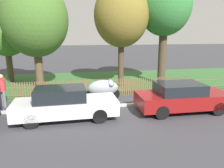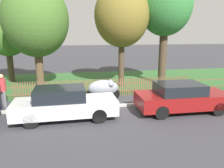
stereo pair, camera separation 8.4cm
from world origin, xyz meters
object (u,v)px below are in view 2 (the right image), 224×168
object	(u,v)px
parked_car_red_compact	(182,97)
pedestrian_near_fence	(3,88)
covered_motorcycle	(104,88)
tree_far_left	(165,6)
tree_behind_motorcycle	(36,20)
parked_car_navy_estate	(64,103)
tree_mid_park	(122,16)
tree_nearest_kerb	(7,32)

from	to	relation	value
parked_car_red_compact	pedestrian_near_fence	xyz separation A→B (m)	(-8.97, 2.35, 0.25)
covered_motorcycle	tree_far_left	xyz separation A→B (m)	(4.91, 3.27, 4.99)
covered_motorcycle	tree_behind_motorcycle	bearing A→B (deg)	141.46
parked_car_navy_estate	tree_behind_motorcycle	xyz separation A→B (m)	(-1.83, 5.78, 3.91)
covered_motorcycle	tree_mid_park	world-z (taller)	tree_mid_park
parked_car_red_compact	tree_behind_motorcycle	xyz separation A→B (m)	(-7.54, 5.74, 3.92)
tree_mid_park	parked_car_red_compact	bearing A→B (deg)	-72.34
pedestrian_near_fence	parked_car_navy_estate	bearing A→B (deg)	15.01
parked_car_red_compact	tree_far_left	world-z (taller)	tree_far_left
tree_behind_motorcycle	pedestrian_near_fence	distance (m)	5.20
parked_car_red_compact	tree_far_left	xyz separation A→B (m)	(1.37, 5.89, 4.96)
covered_motorcycle	tree_mid_park	distance (m)	5.56
pedestrian_near_fence	tree_far_left	bearing A→B (deg)	70.11
tree_nearest_kerb	tree_far_left	bearing A→B (deg)	-14.47
parked_car_navy_estate	parked_car_red_compact	bearing A→B (deg)	-0.84
tree_far_left	covered_motorcycle	bearing A→B (deg)	-146.36
tree_behind_motorcycle	tree_nearest_kerb	bearing A→B (deg)	130.53
pedestrian_near_fence	tree_mid_park	bearing A→B (deg)	76.68
tree_mid_park	covered_motorcycle	bearing A→B (deg)	-118.63
parked_car_navy_estate	tree_far_left	distance (m)	10.48
parked_car_red_compact	pedestrian_near_fence	bearing A→B (deg)	166.01
parked_car_navy_estate	tree_far_left	xyz separation A→B (m)	(7.08, 5.93, 4.95)
parked_car_navy_estate	parked_car_red_compact	distance (m)	5.71
tree_nearest_kerb	tree_far_left	world-z (taller)	tree_far_left
covered_motorcycle	tree_nearest_kerb	size ratio (longest dim) A/B	0.34
parked_car_navy_estate	covered_motorcycle	size ratio (longest dim) A/B	2.32
tree_behind_motorcycle	tree_far_left	size ratio (longest dim) A/B	0.89
tree_behind_motorcycle	parked_car_red_compact	bearing A→B (deg)	-37.30
covered_motorcycle	pedestrian_near_fence	bearing A→B (deg)	-177.72
parked_car_red_compact	tree_nearest_kerb	distance (m)	13.91
parked_car_navy_estate	tree_behind_motorcycle	size ratio (longest dim) A/B	0.65
tree_nearest_kerb	tree_far_left	distance (m)	12.11
covered_motorcycle	tree_mid_park	size ratio (longest dim) A/B	0.28
tree_mid_park	pedestrian_near_fence	bearing A→B (deg)	-154.53
parked_car_navy_estate	pedestrian_near_fence	xyz separation A→B (m)	(-3.26, 2.39, 0.24)
tree_nearest_kerb	tree_far_left	xyz separation A→B (m)	(11.60, -2.99, 1.79)
parked_car_red_compact	tree_behind_motorcycle	bearing A→B (deg)	143.40
tree_nearest_kerb	tree_behind_motorcycle	distance (m)	4.20
parked_car_red_compact	covered_motorcycle	bearing A→B (deg)	144.13
tree_nearest_kerb	parked_car_navy_estate	bearing A→B (deg)	-63.15
covered_motorcycle	tree_behind_motorcycle	world-z (taller)	tree_behind_motorcycle
tree_mid_park	tree_far_left	world-z (taller)	tree_far_left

